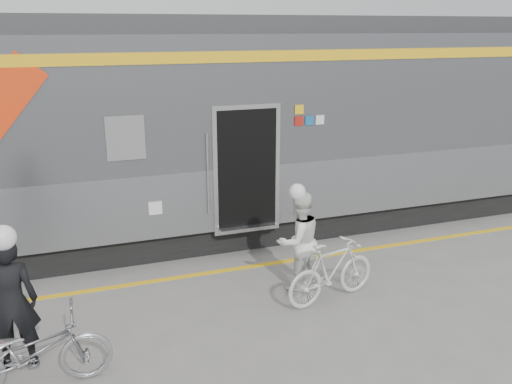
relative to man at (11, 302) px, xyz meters
name	(u,v)px	position (x,y,z in m)	size (l,w,h in m)	color
ground	(260,339)	(2.93, -0.47, -0.83)	(90.00, 90.00, 0.00)	slate
train	(106,134)	(1.47, 3.72, 1.23)	(24.00, 3.17, 4.10)	black
safety_strip	(216,272)	(2.93, 1.68, -0.82)	(24.00, 0.12, 0.01)	yellow
man	(11,302)	(0.00, 0.00, 0.00)	(0.60, 0.40, 1.65)	black
bicycle_left	(31,352)	(0.20, -0.55, -0.37)	(0.60, 1.73, 0.91)	#9FA1A6
woman	(298,241)	(3.99, 0.72, -0.05)	(0.75, 0.59, 1.55)	white
bicycle_right	(332,271)	(4.29, 0.17, -0.36)	(0.44, 1.57, 0.94)	silver
helmet_man	(0,224)	(0.00, 0.00, 0.97)	(0.29, 0.29, 0.29)	white
helmet_woman	(300,185)	(3.99, 0.72, 0.85)	(0.25, 0.25, 0.25)	white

